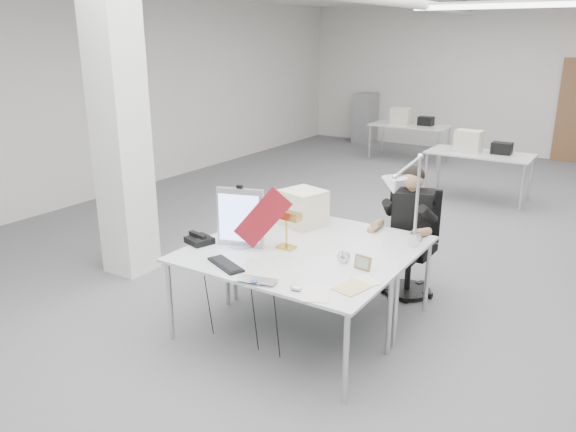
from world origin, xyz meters
name	(u,v)px	position (x,y,z in m)	size (l,w,h in m)	color
room_shell	(407,112)	(0.04, 0.13, 1.69)	(10.04, 14.04, 3.24)	#58585B
desk_main	(277,265)	(0.00, -2.50, 0.74)	(1.80, 0.90, 0.03)	silver
desk_second	(330,234)	(0.00, -1.60, 0.74)	(1.80, 0.90, 0.03)	silver
bg_desk_a	(480,154)	(0.20, 3.00, 0.74)	(1.60, 0.80, 0.03)	silver
bg_desk_b	(410,125)	(-1.80, 5.20, 0.74)	(1.60, 0.80, 0.03)	silver
filing_cabinet	(365,118)	(-3.50, 6.65, 0.60)	(0.45, 0.55, 1.20)	gray
office_chair	(410,246)	(0.55, -0.92, 0.51)	(0.50, 0.50, 1.02)	black
seated_person	(411,211)	(0.55, -0.97, 0.90)	(0.52, 0.65, 0.97)	black
monitor	(240,218)	(-0.50, -2.32, 1.02)	(0.42, 0.04, 0.52)	#B4B3B8
pennant	(263,218)	(-0.23, -2.36, 1.07)	(0.53, 0.01, 0.22)	maroon
keyboard	(226,265)	(-0.33, -2.75, 0.76)	(0.40, 0.13, 0.02)	black
laptop	(254,283)	(0.08, -2.92, 0.77)	(0.31, 0.20, 0.02)	#A5A5A9
mouse	(296,288)	(0.39, -2.83, 0.77)	(0.10, 0.06, 0.04)	silver
bankers_lamp	(286,230)	(-0.13, -2.15, 0.92)	(0.29, 0.12, 0.33)	gold
desk_phone	(199,240)	(-0.85, -2.47, 0.78)	(0.22, 0.20, 0.05)	black
picture_frame_left	(236,235)	(-0.61, -2.25, 0.81)	(0.15, 0.01, 0.12)	#A38346
picture_frame_right	(363,263)	(0.63, -2.22, 0.81)	(0.14, 0.01, 0.11)	#9C6D43
desk_clock	(344,257)	(0.44, -2.18, 0.81)	(0.10, 0.10, 0.03)	#A9A9AD
paper_stack_a	(316,294)	(0.55, -2.81, 0.76)	(0.19, 0.28, 0.01)	silver
paper_stack_b	(352,288)	(0.72, -2.58, 0.76)	(0.19, 0.26, 0.01)	#D0B67C
paper_stack_c	(365,281)	(0.75, -2.41, 0.76)	(0.21, 0.15, 0.01)	silver
beige_monitor	(303,208)	(-0.33, -1.54, 0.93)	(0.37, 0.35, 0.35)	beige
architect_lamp	(407,203)	(0.79, -1.75, 1.21)	(0.24, 0.71, 0.92)	silver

